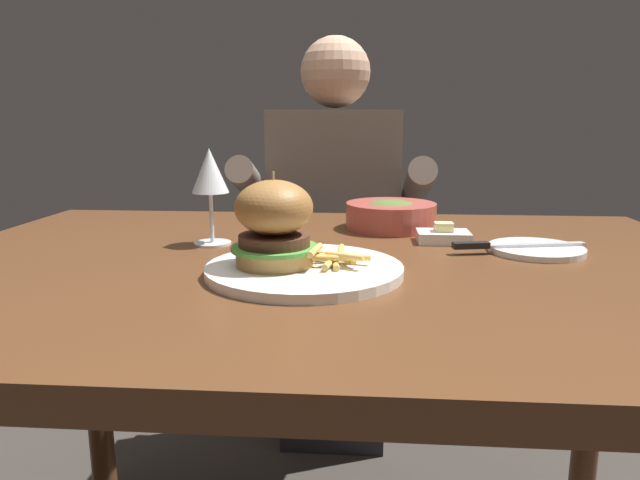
% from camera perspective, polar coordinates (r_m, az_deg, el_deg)
% --- Properties ---
extents(dining_table, '(1.30, 0.90, 0.74)m').
position_cam_1_polar(dining_table, '(0.92, 0.48, -7.09)').
color(dining_table, '#56331C').
rests_on(dining_table, ground).
extents(main_plate, '(0.28, 0.28, 0.01)m').
position_cam_1_polar(main_plate, '(0.81, -1.58, -2.98)').
color(main_plate, white).
rests_on(main_plate, dining_table).
extents(burger_sandwich, '(0.12, 0.12, 0.13)m').
position_cam_1_polar(burger_sandwich, '(0.80, -4.61, 1.70)').
color(burger_sandwich, '#B78447').
rests_on(burger_sandwich, main_plate).
extents(fries_pile, '(0.10, 0.10, 0.03)m').
position_cam_1_polar(fries_pile, '(0.80, 1.45, -1.68)').
color(fries_pile, '#EABC5B').
rests_on(fries_pile, main_plate).
extents(wine_glass, '(0.07, 0.07, 0.17)m').
position_cam_1_polar(wine_glass, '(1.00, -10.96, 6.41)').
color(wine_glass, silver).
rests_on(wine_glass, dining_table).
extents(bread_plate, '(0.15, 0.15, 0.01)m').
position_cam_1_polar(bread_plate, '(1.01, 20.81, -0.88)').
color(bread_plate, white).
rests_on(bread_plate, dining_table).
extents(table_knife, '(0.22, 0.06, 0.01)m').
position_cam_1_polar(table_knife, '(0.98, 18.21, -0.49)').
color(table_knife, silver).
rests_on(table_knife, bread_plate).
extents(butter_dish, '(0.09, 0.07, 0.04)m').
position_cam_1_polar(butter_dish, '(1.04, 12.23, 0.41)').
color(butter_dish, white).
rests_on(butter_dish, dining_table).
extents(soup_bowl, '(0.18, 0.18, 0.06)m').
position_cam_1_polar(soup_bowl, '(1.15, 7.10, 2.53)').
color(soup_bowl, '#B24C42').
rests_on(soup_bowl, dining_table).
extents(diner_person, '(0.51, 0.36, 1.18)m').
position_cam_1_polar(diner_person, '(1.64, 1.44, -1.80)').
color(diner_person, '#282833').
rests_on(diner_person, ground).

